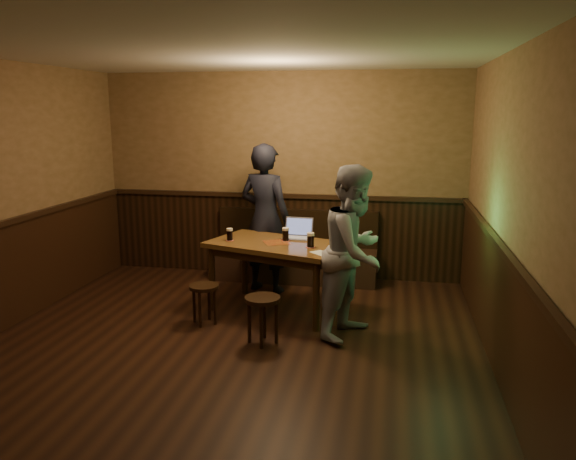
% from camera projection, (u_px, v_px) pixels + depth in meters
% --- Properties ---
extents(room, '(5.04, 6.04, 2.84)m').
position_uv_depth(room, '(221.00, 232.00, 5.10)').
color(room, black).
rests_on(room, ground).
extents(bench, '(2.20, 0.50, 0.95)m').
position_uv_depth(bench, '(295.00, 258.00, 7.67)').
color(bench, black).
rests_on(bench, ground).
extents(pub_table, '(1.70, 1.29, 0.81)m').
position_uv_depth(pub_table, '(277.00, 252.00, 6.40)').
color(pub_table, brown).
rests_on(pub_table, ground).
extents(stool_left, '(0.35, 0.35, 0.44)m').
position_uv_depth(stool_left, '(204.00, 293.00, 6.07)').
color(stool_left, black).
rests_on(stool_left, ground).
extents(stool_right, '(0.39, 0.39, 0.48)m').
position_uv_depth(stool_right, '(263.00, 306.00, 5.54)').
color(stool_right, black).
rests_on(stool_right, ground).
extents(pint_left, '(0.09, 0.09, 0.15)m').
position_uv_depth(pint_left, '(230.00, 234.00, 6.46)').
color(pint_left, '#A71514').
rests_on(pint_left, pub_table).
extents(pint_mid, '(0.10, 0.10, 0.16)m').
position_uv_depth(pint_mid, '(286.00, 234.00, 6.44)').
color(pint_mid, '#A71514').
rests_on(pint_mid, pub_table).
extents(pint_right, '(0.11, 0.11, 0.16)m').
position_uv_depth(pint_right, '(311.00, 240.00, 6.14)').
color(pint_right, '#A71514').
rests_on(pint_right, pub_table).
extents(laptop, '(0.35, 0.29, 0.24)m').
position_uv_depth(laptop, '(298.00, 233.00, 6.60)').
color(laptop, silver).
rests_on(laptop, pub_table).
extents(menu, '(0.26, 0.26, 0.00)m').
position_uv_depth(menu, '(321.00, 253.00, 5.90)').
color(menu, silver).
rests_on(menu, pub_table).
extents(person_suit, '(0.79, 0.64, 1.89)m').
position_uv_depth(person_suit, '(265.00, 218.00, 7.09)').
color(person_suit, black).
rests_on(person_suit, ground).
extents(person_grey, '(0.95, 1.05, 1.76)m').
position_uv_depth(person_grey, '(355.00, 252.00, 5.66)').
color(person_grey, '#95959A').
rests_on(person_grey, ground).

